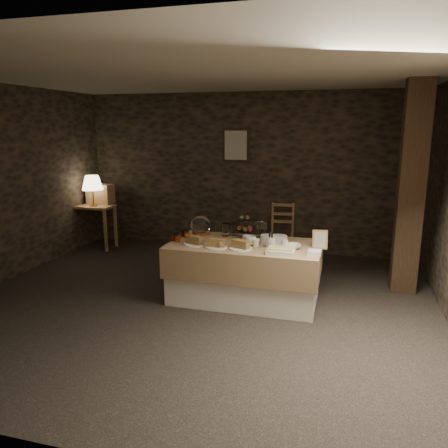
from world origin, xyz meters
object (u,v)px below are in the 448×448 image
(table_lamp, at_px, (92,183))
(wine_rack, at_px, (100,194))
(chair, at_px, (282,232))
(timber_column, at_px, (411,189))
(console_table, at_px, (93,213))
(fruit_stand, at_px, (245,228))
(buffet_table, at_px, (244,268))

(table_lamp, height_order, wine_rack, table_lamp)
(chair, xyz_separation_m, timber_column, (1.72, -1.22, 0.93))
(wine_rack, bearing_deg, console_table, -105.52)
(wine_rack, relative_size, fruit_stand, 1.34)
(table_lamp, distance_m, fruit_stand, 3.18)
(table_lamp, relative_size, chair, 0.79)
(fruit_stand, bearing_deg, buffet_table, -77.28)
(wine_rack, xyz_separation_m, fruit_stand, (2.90, -1.50, -0.08))
(chair, relative_size, timber_column, 0.25)
(chair, distance_m, fruit_stand, 1.88)
(console_table, distance_m, fruit_stand, 3.24)
(wine_rack, bearing_deg, buffet_table, -30.88)
(timber_column, bearing_deg, table_lamp, 171.96)
(wine_rack, relative_size, chair, 0.65)
(wine_rack, bearing_deg, fruit_stand, -27.41)
(buffet_table, distance_m, chair, 2.08)
(console_table, height_order, table_lamp, table_lamp)
(table_lamp, relative_size, timber_column, 0.20)
(wine_rack, height_order, timber_column, timber_column)
(table_lamp, bearing_deg, fruit_stand, -23.72)
(timber_column, bearing_deg, fruit_stand, -163.06)
(console_table, distance_m, wine_rack, 0.35)
(table_lamp, height_order, fruit_stand, table_lamp)
(wine_rack, bearing_deg, timber_column, -10.69)
(buffet_table, distance_m, fruit_stand, 0.50)
(table_lamp, relative_size, fruit_stand, 1.64)
(buffet_table, relative_size, chair, 2.73)
(console_table, bearing_deg, wine_rack, 74.48)
(console_table, relative_size, fruit_stand, 2.36)
(buffet_table, xyz_separation_m, chair, (0.16, 2.07, -0.03))
(console_table, bearing_deg, table_lamp, -45.00)
(buffet_table, height_order, chair, chair)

